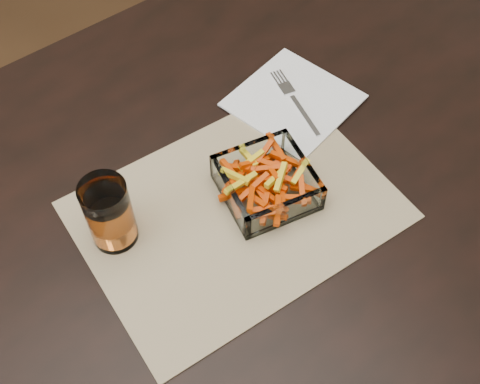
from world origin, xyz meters
The scene contains 6 objects.
dining_table centered at (0.00, 0.00, 0.66)m, with size 1.60×0.90×0.75m.
placemat centered at (0.11, -0.05, 0.75)m, with size 0.45×0.33×0.00m, color tan.
glass_bowl centered at (0.16, -0.06, 0.77)m, with size 0.15×0.15×0.05m.
tumbler centered at (-0.06, 0.02, 0.81)m, with size 0.07×0.07×0.12m.
napkin centered at (0.32, 0.06, 0.76)m, with size 0.18×0.18×0.00m, color white.
fork centered at (0.32, 0.06, 0.76)m, with size 0.05×0.16×0.00m.
Camera 1 is at (-0.20, -0.44, 1.50)m, focal length 45.00 mm.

